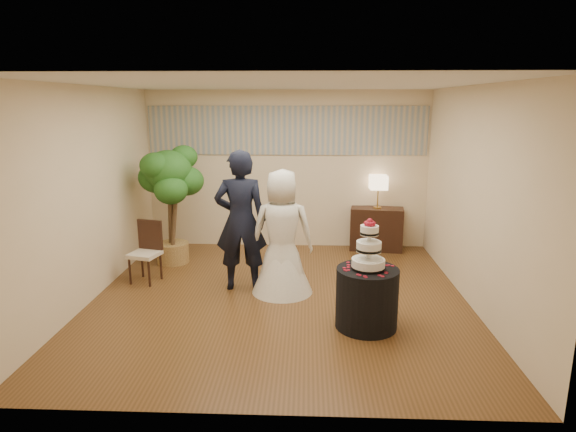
{
  "coord_description": "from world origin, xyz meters",
  "views": [
    {
      "loc": [
        0.36,
        -6.06,
        2.58
      ],
      "look_at": [
        0.1,
        0.4,
        1.05
      ],
      "focal_mm": 30.0,
      "sensor_mm": 36.0,
      "label": 1
    }
  ],
  "objects_px": {
    "side_chair": "(144,253)",
    "cake_table": "(367,298)",
    "bride": "(282,232)",
    "ficus_tree": "(170,205)",
    "console": "(376,229)",
    "wedding_cake": "(369,244)",
    "table_lamp": "(378,192)",
    "groom": "(241,221)"
  },
  "relations": [
    {
      "from": "groom",
      "to": "table_lamp",
      "type": "distance_m",
      "value": 2.9
    },
    {
      "from": "groom",
      "to": "ficus_tree",
      "type": "relative_size",
      "value": 1.01
    },
    {
      "from": "groom",
      "to": "ficus_tree",
      "type": "height_order",
      "value": "groom"
    },
    {
      "from": "groom",
      "to": "cake_table",
      "type": "relative_size",
      "value": 2.73
    },
    {
      "from": "cake_table",
      "to": "table_lamp",
      "type": "distance_m",
      "value": 3.21
    },
    {
      "from": "groom",
      "to": "console",
      "type": "bearing_deg",
      "value": -141.35
    },
    {
      "from": "bride",
      "to": "side_chair",
      "type": "bearing_deg",
      "value": -8.35
    },
    {
      "from": "console",
      "to": "table_lamp",
      "type": "xyz_separation_m",
      "value": [
        0.0,
        0.0,
        0.67
      ]
    },
    {
      "from": "cake_table",
      "to": "console",
      "type": "bearing_deg",
      "value": 80.17
    },
    {
      "from": "groom",
      "to": "bride",
      "type": "bearing_deg",
      "value": 165.56
    },
    {
      "from": "console",
      "to": "table_lamp",
      "type": "height_order",
      "value": "table_lamp"
    },
    {
      "from": "table_lamp",
      "to": "side_chair",
      "type": "xyz_separation_m",
      "value": [
        -3.61,
        -1.75,
        -0.6
      ]
    },
    {
      "from": "bride",
      "to": "ficus_tree",
      "type": "xyz_separation_m",
      "value": [
        -1.87,
        1.19,
        0.11
      ]
    },
    {
      "from": "console",
      "to": "side_chair",
      "type": "relative_size",
      "value": 1.02
    },
    {
      "from": "bride",
      "to": "table_lamp",
      "type": "distance_m",
      "value": 2.6
    },
    {
      "from": "wedding_cake",
      "to": "cake_table",
      "type": "bearing_deg",
      "value": 0.0
    },
    {
      "from": "groom",
      "to": "side_chair",
      "type": "bearing_deg",
      "value": -10.66
    },
    {
      "from": "cake_table",
      "to": "console",
      "type": "xyz_separation_m",
      "value": [
        0.54,
        3.09,
        0.02
      ]
    },
    {
      "from": "cake_table",
      "to": "table_lamp",
      "type": "xyz_separation_m",
      "value": [
        0.54,
        3.09,
        0.69
      ]
    },
    {
      "from": "groom",
      "to": "wedding_cake",
      "type": "bearing_deg",
      "value": 141.33
    },
    {
      "from": "console",
      "to": "table_lamp",
      "type": "distance_m",
      "value": 0.67
    },
    {
      "from": "side_chair",
      "to": "cake_table",
      "type": "bearing_deg",
      "value": -9.42
    },
    {
      "from": "cake_table",
      "to": "wedding_cake",
      "type": "bearing_deg",
      "value": 0.0
    },
    {
      "from": "bride",
      "to": "ficus_tree",
      "type": "height_order",
      "value": "ficus_tree"
    },
    {
      "from": "console",
      "to": "table_lamp",
      "type": "bearing_deg",
      "value": 0.0
    },
    {
      "from": "side_chair",
      "to": "groom",
      "type": "bearing_deg",
      "value": 6.77
    },
    {
      "from": "bride",
      "to": "cake_table",
      "type": "bearing_deg",
      "value": 135.24
    },
    {
      "from": "groom",
      "to": "cake_table",
      "type": "bearing_deg",
      "value": 141.33
    },
    {
      "from": "cake_table",
      "to": "side_chair",
      "type": "distance_m",
      "value": 3.35
    },
    {
      "from": "bride",
      "to": "side_chair",
      "type": "height_order",
      "value": "bride"
    },
    {
      "from": "wedding_cake",
      "to": "table_lamp",
      "type": "distance_m",
      "value": 3.14
    },
    {
      "from": "bride",
      "to": "wedding_cake",
      "type": "bearing_deg",
      "value": 135.24
    },
    {
      "from": "cake_table",
      "to": "ficus_tree",
      "type": "xyz_separation_m",
      "value": [
        -2.91,
        2.22,
        0.62
      ]
    },
    {
      "from": "cake_table",
      "to": "table_lamp",
      "type": "bearing_deg",
      "value": 80.17
    },
    {
      "from": "console",
      "to": "ficus_tree",
      "type": "bearing_deg",
      "value": -158.08
    },
    {
      "from": "table_lamp",
      "to": "groom",
      "type": "bearing_deg",
      "value": -138.04
    },
    {
      "from": "groom",
      "to": "cake_table",
      "type": "xyz_separation_m",
      "value": [
        1.62,
        -1.15,
        -0.63
      ]
    },
    {
      "from": "bride",
      "to": "console",
      "type": "relative_size",
      "value": 1.89
    },
    {
      "from": "table_lamp",
      "to": "side_chair",
      "type": "relative_size",
      "value": 0.65
    },
    {
      "from": "groom",
      "to": "bride",
      "type": "height_order",
      "value": "groom"
    },
    {
      "from": "bride",
      "to": "ficus_tree",
      "type": "relative_size",
      "value": 0.88
    },
    {
      "from": "groom",
      "to": "wedding_cake",
      "type": "distance_m",
      "value": 1.99
    }
  ]
}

